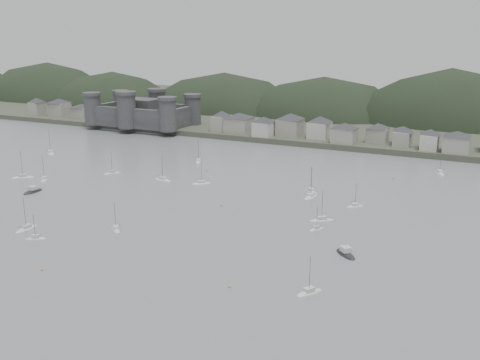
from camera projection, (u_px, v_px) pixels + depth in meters
The scene contains 9 objects.
ground at pixel (107, 272), 135.81m from camera, with size 900.00×900.00×0.00m, color slate.
far_shore_land at pixel (376, 115), 390.83m from camera, with size 900.00×250.00×3.00m, color #383D2D.
forested_ridge at pixel (373, 139), 369.88m from camera, with size 851.55×103.94×102.57m.
castle at pixel (143, 112), 340.14m from camera, with size 66.00×43.00×20.00m.
waterfront_town at pixel (427, 136), 270.61m from camera, with size 451.48×28.46×12.92m.
moored_fleet at pixel (209, 198), 197.05m from camera, with size 251.70×157.91×13.58m.
motor_launch_near at pixel (346, 254), 146.65m from camera, with size 8.14×7.96×3.99m.
motor_launch_far at pixel (33, 191), 205.21m from camera, with size 3.23×8.86×4.10m.
mooring_buoys at pixel (247, 204), 190.38m from camera, with size 172.52×131.93×0.70m.
Camera 1 is at (85.47, -97.46, 57.31)m, focal length 40.72 mm.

